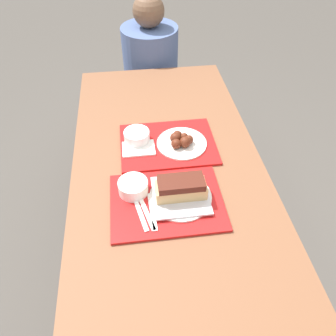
{
  "coord_description": "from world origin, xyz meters",
  "views": [
    {
      "loc": [
        -0.13,
        -0.92,
        1.72
      ],
      "look_at": [
        -0.01,
        -0.01,
        0.81
      ],
      "focal_mm": 35.0,
      "sensor_mm": 36.0,
      "label": 1
    }
  ],
  "objects_px": {
    "bowl_coleslaw_far": "(137,136)",
    "tray_near": "(167,202)",
    "bowl_coleslaw_near": "(133,186)",
    "tray_far": "(168,144)",
    "brisket_sandwich_plate": "(181,191)",
    "person_seated_across": "(150,59)",
    "wings_plate_far": "(181,141)"
  },
  "relations": [
    {
      "from": "bowl_coleslaw_far",
      "to": "tray_near",
      "type": "bearing_deg",
      "value": -76.31
    },
    {
      "from": "tray_near",
      "to": "bowl_coleslaw_near",
      "type": "height_order",
      "value": "bowl_coleslaw_near"
    },
    {
      "from": "tray_far",
      "to": "brisket_sandwich_plate",
      "type": "height_order",
      "value": "brisket_sandwich_plate"
    },
    {
      "from": "bowl_coleslaw_near",
      "to": "person_seated_across",
      "type": "xyz_separation_m",
      "value": [
        0.17,
        1.18,
        -0.09
      ]
    },
    {
      "from": "bowl_coleslaw_far",
      "to": "person_seated_across",
      "type": "height_order",
      "value": "person_seated_across"
    },
    {
      "from": "wings_plate_far",
      "to": "person_seated_across",
      "type": "distance_m",
      "value": 0.94
    },
    {
      "from": "bowl_coleslaw_near",
      "to": "brisket_sandwich_plate",
      "type": "height_order",
      "value": "brisket_sandwich_plate"
    },
    {
      "from": "bowl_coleslaw_near",
      "to": "brisket_sandwich_plate",
      "type": "bearing_deg",
      "value": -16.78
    },
    {
      "from": "tray_far",
      "to": "bowl_coleslaw_far",
      "type": "relative_size",
      "value": 3.71
    },
    {
      "from": "brisket_sandwich_plate",
      "to": "bowl_coleslaw_far",
      "type": "height_order",
      "value": "brisket_sandwich_plate"
    },
    {
      "from": "tray_far",
      "to": "bowl_coleslaw_far",
      "type": "distance_m",
      "value": 0.14
    },
    {
      "from": "tray_near",
      "to": "brisket_sandwich_plate",
      "type": "height_order",
      "value": "brisket_sandwich_plate"
    },
    {
      "from": "brisket_sandwich_plate",
      "to": "tray_near",
      "type": "bearing_deg",
      "value": -168.71
    },
    {
      "from": "person_seated_across",
      "to": "brisket_sandwich_plate",
      "type": "bearing_deg",
      "value": -89.89
    },
    {
      "from": "bowl_coleslaw_near",
      "to": "brisket_sandwich_plate",
      "type": "xyz_separation_m",
      "value": [
        0.17,
        -0.05,
        0.01
      ]
    },
    {
      "from": "tray_near",
      "to": "person_seated_across",
      "type": "relative_size",
      "value": 0.63
    },
    {
      "from": "brisket_sandwich_plate",
      "to": "person_seated_across",
      "type": "bearing_deg",
      "value": 90.11
    },
    {
      "from": "bowl_coleslaw_far",
      "to": "wings_plate_far",
      "type": "height_order",
      "value": "wings_plate_far"
    },
    {
      "from": "tray_far",
      "to": "bowl_coleslaw_near",
      "type": "distance_m",
      "value": 0.31
    },
    {
      "from": "bowl_coleslaw_near",
      "to": "wings_plate_far",
      "type": "xyz_separation_m",
      "value": [
        0.22,
        0.25,
        -0.01
      ]
    },
    {
      "from": "bowl_coleslaw_near",
      "to": "bowl_coleslaw_far",
      "type": "relative_size",
      "value": 1.0
    },
    {
      "from": "brisket_sandwich_plate",
      "to": "bowl_coleslaw_far",
      "type": "distance_m",
      "value": 0.38
    },
    {
      "from": "brisket_sandwich_plate",
      "to": "bowl_coleslaw_far",
      "type": "xyz_separation_m",
      "value": [
        -0.14,
        0.35,
        -0.01
      ]
    },
    {
      "from": "bowl_coleslaw_near",
      "to": "wings_plate_far",
      "type": "height_order",
      "value": "wings_plate_far"
    },
    {
      "from": "tray_far",
      "to": "wings_plate_far",
      "type": "bearing_deg",
      "value": -16.62
    },
    {
      "from": "bowl_coleslaw_near",
      "to": "brisket_sandwich_plate",
      "type": "distance_m",
      "value": 0.18
    },
    {
      "from": "bowl_coleslaw_near",
      "to": "person_seated_across",
      "type": "bearing_deg",
      "value": 81.83
    },
    {
      "from": "tray_near",
      "to": "bowl_coleslaw_far",
      "type": "height_order",
      "value": "bowl_coleslaw_far"
    },
    {
      "from": "bowl_coleslaw_near",
      "to": "wings_plate_far",
      "type": "relative_size",
      "value": 0.51
    },
    {
      "from": "tray_near",
      "to": "person_seated_across",
      "type": "xyz_separation_m",
      "value": [
        0.05,
        1.25,
        -0.05
      ]
    },
    {
      "from": "brisket_sandwich_plate",
      "to": "bowl_coleslaw_near",
      "type": "bearing_deg",
      "value": 163.22
    },
    {
      "from": "tray_near",
      "to": "bowl_coleslaw_near",
      "type": "distance_m",
      "value": 0.14
    }
  ]
}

